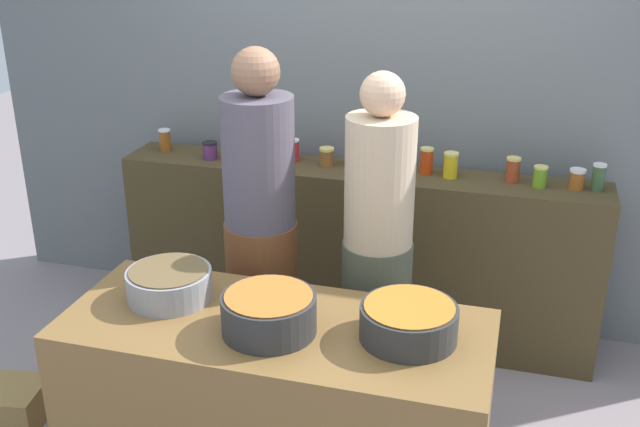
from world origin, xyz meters
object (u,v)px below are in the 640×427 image
(preserve_jar_5, at_px, (327,157))
(preserve_jar_9, at_px, (513,170))
(preserve_jar_7, at_px, (427,161))
(preserve_jar_2, at_px, (233,148))
(preserve_jar_6, at_px, (352,155))
(cooking_pot_left, at_px, (170,284))
(cook_in_cap, at_px, (377,274))
(bread_crate, at_px, (5,404))
(cooking_pot_center, at_px, (270,314))
(preserve_jar_8, at_px, (451,165))
(preserve_jar_12, at_px, (598,177))
(preserve_jar_11, at_px, (577,179))
(preserve_jar_4, at_px, (293,150))
(preserve_jar_3, at_px, (261,153))
(cooking_pot_right, at_px, (409,322))
(preserve_jar_1, at_px, (210,150))
(preserve_jar_0, at_px, (165,140))
(preserve_jar_10, at_px, (540,176))
(cook_with_tongs, at_px, (261,253))

(preserve_jar_5, distance_m, preserve_jar_9, 1.01)
(preserve_jar_7, bearing_deg, preserve_jar_2, -176.96)
(preserve_jar_2, distance_m, preserve_jar_6, 0.68)
(cooking_pot_left, relative_size, cook_in_cap, 0.20)
(bread_crate, bearing_deg, cooking_pot_center, -5.85)
(preserve_jar_5, xyz_separation_m, preserve_jar_9, (1.01, 0.01, 0.01))
(preserve_jar_8, height_order, preserve_jar_12, preserve_jar_12)
(preserve_jar_11, relative_size, preserve_jar_12, 0.75)
(preserve_jar_2, relative_size, bread_crate, 0.34)
(preserve_jar_4, xyz_separation_m, cooking_pot_center, (0.39, -1.52, -0.16))
(preserve_jar_6, bearing_deg, preserve_jar_5, -165.97)
(preserve_jar_4, relative_size, bread_crate, 0.33)
(preserve_jar_8, height_order, cooking_pot_left, preserve_jar_8)
(preserve_jar_2, xyz_separation_m, preserve_jar_9, (1.55, 0.05, 0.00))
(preserve_jar_3, distance_m, cooking_pot_right, 1.69)
(preserve_jar_8, distance_m, cooking_pot_right, 1.40)
(preserve_jar_7, xyz_separation_m, cooking_pot_center, (-0.37, -1.51, -0.16))
(preserve_jar_8, height_order, bread_crate, preserve_jar_8)
(preserve_jar_11, distance_m, cooking_pot_center, 1.88)
(preserve_jar_4, xyz_separation_m, preserve_jar_6, (0.34, 0.01, 0.00))
(preserve_jar_1, height_order, preserve_jar_5, preserve_jar_5)
(preserve_jar_1, distance_m, preserve_jar_2, 0.14)
(preserve_jar_9, bearing_deg, preserve_jar_2, -178.04)
(preserve_jar_3, xyz_separation_m, preserve_jar_12, (1.79, 0.09, 0.00))
(preserve_jar_1, relative_size, cooking_pot_center, 0.27)
(preserve_jar_9, bearing_deg, preserve_jar_3, -175.69)
(cooking_pot_right, bearing_deg, preserve_jar_0, 140.49)
(preserve_jar_9, bearing_deg, preserve_jar_10, -17.07)
(preserve_jar_4, xyz_separation_m, preserve_jar_12, (1.64, -0.03, 0.01))
(preserve_jar_1, xyz_separation_m, preserve_jar_2, (0.13, 0.03, 0.01))
(preserve_jar_7, bearing_deg, preserve_jar_5, -178.27)
(preserve_jar_11, xyz_separation_m, cook_in_cap, (-0.87, -0.81, -0.27))
(cook_in_cap, bearing_deg, preserve_jar_3, 138.57)
(preserve_jar_2, bearing_deg, preserve_jar_12, 1.08)
(preserve_jar_2, relative_size, preserve_jar_6, 1.00)
(cooking_pot_center, bearing_deg, preserve_jar_4, 104.51)
(preserve_jar_1, relative_size, cook_in_cap, 0.06)
(cook_with_tongs, bearing_deg, preserve_jar_1, 127.72)
(preserve_jar_3, relative_size, preserve_jar_10, 1.22)
(preserve_jar_6, bearing_deg, preserve_jar_8, -4.92)
(preserve_jar_5, height_order, preserve_jar_10, preserve_jar_10)
(cooking_pot_center, xyz_separation_m, cook_in_cap, (0.28, 0.68, -0.13))
(preserve_jar_6, relative_size, bread_crate, 0.34)
(cooking_pot_right, bearing_deg, preserve_jar_7, 96.08)
(preserve_jar_4, relative_size, cooking_pot_left, 0.36)
(preserve_jar_10, xyz_separation_m, preserve_jar_11, (0.18, 0.02, -0.00))
(cooking_pot_center, distance_m, cook_in_cap, 0.74)
(preserve_jar_2, relative_size, preserve_jar_4, 1.01)
(preserve_jar_1, bearing_deg, cooking_pot_right, -43.95)
(preserve_jar_1, xyz_separation_m, preserve_jar_5, (0.67, 0.07, 0.00))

